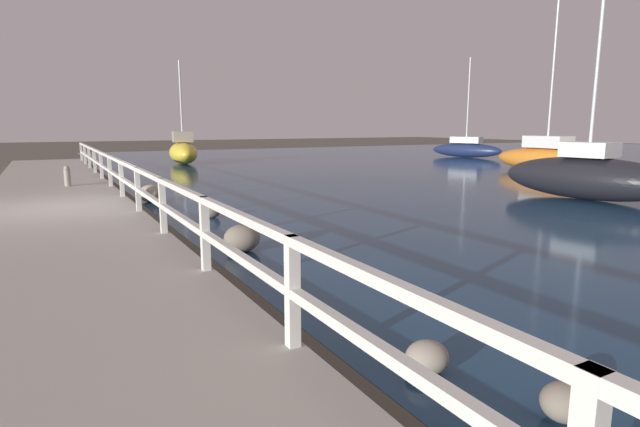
# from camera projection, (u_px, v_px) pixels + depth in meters

# --- Properties ---
(ground_plane) EXTENTS (120.00, 120.00, 0.00)m
(ground_plane) POSITION_uv_depth(u_px,v_px,m) (58.00, 220.00, 10.94)
(ground_plane) COLOR #4C473D
(dock_walkway) EXTENTS (3.24, 36.00, 0.26)m
(dock_walkway) POSITION_uv_depth(u_px,v_px,m) (57.00, 214.00, 10.91)
(dock_walkway) COLOR #9E998E
(dock_walkway) RESTS_ON ground
(railing) EXTENTS (0.10, 32.50, 0.93)m
(railing) POSITION_uv_depth(u_px,v_px,m) (128.00, 176.00, 11.50)
(railing) COLOR silver
(railing) RESTS_ON dock_walkway
(boulder_far_strip) EXTENTS (0.37, 0.34, 0.28)m
(boulder_far_strip) POSITION_uv_depth(u_px,v_px,m) (212.00, 212.00, 11.18)
(boulder_far_strip) COLOR #666056
(boulder_far_strip) RESTS_ON ground
(boulder_mid_strip) EXTENTS (0.38, 0.34, 0.28)m
(boulder_mid_strip) POSITION_uv_depth(u_px,v_px,m) (427.00, 357.00, 4.15)
(boulder_mid_strip) COLOR gray
(boulder_mid_strip) RESTS_ON ground
(boulder_near_dock) EXTENTS (0.63, 0.56, 0.47)m
(boulder_near_dock) POSITION_uv_depth(u_px,v_px,m) (151.00, 193.00, 13.50)
(boulder_near_dock) COLOR gray
(boulder_near_dock) RESTS_ON ground
(boulder_water_edge) EXTENTS (0.37, 0.33, 0.28)m
(boulder_water_edge) POSITION_uv_depth(u_px,v_px,m) (566.00, 402.00, 3.49)
(boulder_water_edge) COLOR slate
(boulder_water_edge) RESTS_ON ground
(boulder_downstream) EXTENTS (0.60, 0.54, 0.45)m
(boulder_downstream) POSITION_uv_depth(u_px,v_px,m) (242.00, 238.00, 8.17)
(boulder_downstream) COLOR slate
(boulder_downstream) RESTS_ON ground
(mooring_bollard) EXTENTS (0.19, 0.19, 0.61)m
(mooring_bollard) POSITION_uv_depth(u_px,v_px,m) (67.00, 176.00, 14.86)
(mooring_bollard) COLOR gray
(mooring_bollard) RESTS_ON dock_walkway
(sailboat_navy) EXTENTS (2.50, 4.86, 6.27)m
(sailboat_navy) POSITION_uv_depth(u_px,v_px,m) (466.00, 149.00, 32.36)
(sailboat_navy) COLOR #192347
(sailboat_navy) RESTS_ON water_surface
(sailboat_black) EXTENTS (2.16, 4.97, 6.11)m
(sailboat_black) POSITION_uv_depth(u_px,v_px,m) (587.00, 176.00, 13.85)
(sailboat_black) COLOR black
(sailboat_black) RESTS_ON water_surface
(sailboat_orange) EXTENTS (1.77, 5.68, 8.03)m
(sailboat_orange) POSITION_uv_depth(u_px,v_px,m) (546.00, 158.00, 21.94)
(sailboat_orange) COLOR orange
(sailboat_orange) RESTS_ON water_surface
(sailboat_yellow) EXTENTS (2.00, 4.20, 5.41)m
(sailboat_yellow) POSITION_uv_depth(u_px,v_px,m) (183.00, 151.00, 26.78)
(sailboat_yellow) COLOR gold
(sailboat_yellow) RESTS_ON water_surface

